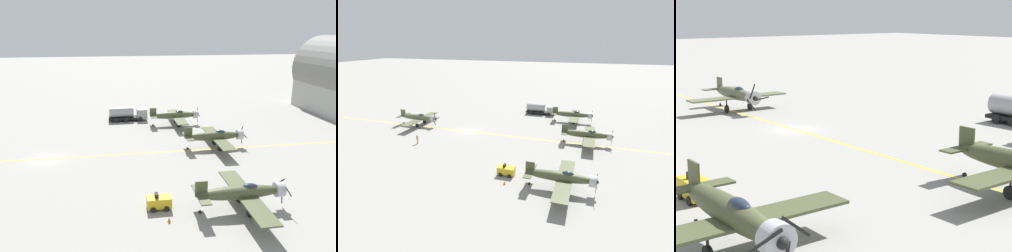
# 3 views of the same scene
# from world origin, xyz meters

# --- Properties ---
(ground_plane) EXTENTS (400.00, 400.00, 0.00)m
(ground_plane) POSITION_xyz_m (0.00, 0.00, 0.00)
(ground_plane) COLOR gray
(taxiway_stripe) EXTENTS (0.30, 160.00, 0.01)m
(taxiway_stripe) POSITION_xyz_m (0.00, 0.00, 0.00)
(taxiway_stripe) COLOR yellow
(taxiway_stripe) RESTS_ON ground
(airplane_near_center) EXTENTS (12.00, 9.98, 3.69)m
(airplane_near_center) POSITION_xyz_m (-0.48, -13.28, 2.01)
(airplane_near_center) COLOR #5D6243
(airplane_near_center) RESTS_ON ground
(airplane_far_right) EXTENTS (12.00, 9.98, 3.65)m
(airplane_far_right) POSITION_xyz_m (18.27, 23.11, 2.01)
(airplane_far_right) COLOR #494E2F
(airplane_far_right) RESTS_ON ground
(tow_tractor) EXTENTS (1.57, 2.60, 1.79)m
(tow_tractor) POSITION_xyz_m (16.58, 14.50, 0.79)
(tow_tractor) COLOR gold
(tow_tractor) RESTS_ON ground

